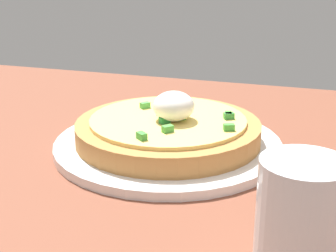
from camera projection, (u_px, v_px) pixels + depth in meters
The scene contains 4 objects.
dining_table at pixel (140, 169), 61.02cm from camera, with size 127.79×82.58×2.05cm, color brown.
plate at pixel (168, 145), 64.27cm from camera, with size 29.24×29.24×1.14cm, color white.
pizza at pixel (168, 129), 63.48cm from camera, with size 23.68×23.68×6.76cm.
cup_far at pixel (300, 221), 38.65cm from camera, with size 7.02×7.02×9.50cm.
Camera 1 is at (-20.08, 52.12, 26.38)cm, focal length 53.07 mm.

